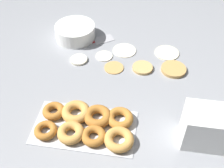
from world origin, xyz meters
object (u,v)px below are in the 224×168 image
pancake_0 (79,60)px  container_stack (206,127)px  pancake_1 (142,68)px  spatula (99,40)px  donut_tray (88,124)px  pancake_5 (104,56)px  pancake_2 (114,67)px  pancake_6 (167,52)px  batter_bowl (75,32)px  pancake_4 (124,50)px  pancake_3 (174,69)px

pancake_0 → container_stack: (0.54, -0.36, 0.07)m
pancake_1 → spatula: size_ratio=0.45×
donut_tray → pancake_5: bearing=91.7°
pancake_0 → donut_tray: size_ratio=0.21×
pancake_2 → spatula: size_ratio=0.43×
pancake_5 → pancake_6: 0.31m
pancake_5 → batter_bowl: (-0.17, 0.13, 0.03)m
batter_bowl → spatula: bearing=-4.0°
container_stack → pancake_4: bearing=125.8°
pancake_6 → batter_bowl: batter_bowl is taller
pancake_1 → pancake_4: 0.15m
pancake_5 → batter_bowl: bearing=142.8°
pancake_2 → batter_bowl: size_ratio=0.44×
container_stack → pancake_6: bearing=105.3°
pancake_6 → container_stack: container_stack is taller
donut_tray → pancake_0: bearing=108.6°
pancake_0 → pancake_3: size_ratio=0.71×
pancake_0 → pancake_6: pancake_0 is taller
pancake_2 → pancake_3: pancake_3 is taller
container_stack → pancake_2: bearing=137.9°
pancake_5 → donut_tray: (0.01, -0.42, 0.01)m
pancake_2 → pancake_6: 0.28m
pancake_2 → pancake_4: 0.14m
pancake_0 → container_stack: container_stack is taller
pancake_2 → pancake_5: (-0.06, 0.08, -0.00)m
pancake_1 → spatula: bearing=142.3°
pancake_0 → pancake_4: bearing=27.8°
pancake_0 → pancake_6: bearing=16.4°
pancake_6 → spatula: (-0.35, 0.05, -0.00)m
pancake_0 → container_stack: 0.66m
donut_tray → spatula: 0.55m
pancake_2 → pancake_5: size_ratio=1.11×
pancake_2 → pancake_4: size_ratio=0.78×
pancake_3 → container_stack: size_ratio=0.72×
pancake_1 → container_stack: container_stack is taller
pancake_4 → pancake_6: (0.21, 0.01, 0.00)m
pancake_3 → pancake_4: size_ratio=0.99×
pancake_4 → donut_tray: (-0.08, -0.48, 0.01)m
pancake_2 → spatula: (-0.11, 0.20, -0.00)m
pancake_4 → pancake_1: bearing=-50.5°
pancake_4 → pancake_5: pancake_5 is taller
pancake_0 → pancake_2: size_ratio=0.90×
pancake_1 → pancake_3: (0.14, 0.01, 0.00)m
pancake_0 → pancake_1: pancake_1 is taller
pancake_0 → container_stack: bearing=-33.7°
pancake_3 → batter_bowl: size_ratio=0.56×
batter_bowl → pancake_6: bearing=-7.1°
pancake_3 → pancake_2: bearing=-174.5°
pancake_6 → container_stack: bearing=-74.7°
batter_bowl → pancake_3: bearing=-19.8°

